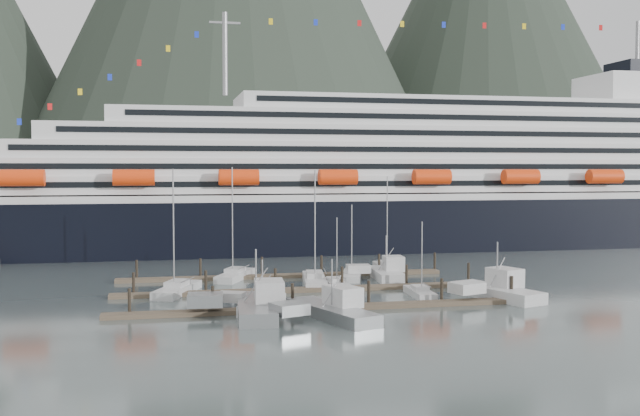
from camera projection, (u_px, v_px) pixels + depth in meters
The scene contains 18 objects.
ground at pixel (342, 294), 95.46m from camera, with size 1600.00×1600.00×0.00m, color #4E5C5B.
mountains at pixel (243, 5), 672.60m from camera, with size 870.00×440.00×420.00m.
cruise_ship at pixel (420, 188), 154.76m from camera, with size 210.00×30.40×50.30m.
dock_near at pixel (321, 307), 84.70m from camera, with size 48.18×2.28×3.20m.
dock_mid at pixel (300, 289), 97.40m from camera, with size 48.18×2.28×3.20m.
dock_far at pixel (284, 275), 110.09m from camera, with size 48.18×2.28×3.20m.
sailboat_b at pixel (177, 290), 95.65m from camera, with size 6.76×11.41×16.52m.
sailboat_c at pixel (335, 284), 101.06m from camera, with size 2.75×8.21×9.85m.
sailboat_d at pixel (315, 281), 103.74m from camera, with size 4.77×12.68×16.35m.
sailboat_e at pixel (235, 276), 108.46m from camera, with size 6.95×10.92×16.76m.
sailboat_f at pixel (352, 276), 108.64m from camera, with size 5.01×9.27×11.30m.
sailboat_g at pixel (386, 268), 117.46m from camera, with size 3.78×10.59×15.28m.
sailboat_h at pixel (420, 293), 93.80m from camera, with size 2.80×8.04×9.84m.
trawler_a at pixel (255, 306), 81.86m from camera, with size 10.69×14.77×8.01m.
trawler_b at pixel (261, 303), 84.62m from camera, with size 8.56×10.20×6.28m.
trawler_c at pixel (331, 310), 79.86m from camera, with size 10.99×14.15×7.02m.
trawler_d at pixel (496, 291), 92.29m from camera, with size 10.75×13.49×7.73m.
trawler_e at pixel (385, 273), 108.54m from camera, with size 8.43×11.05×7.00m.
Camera 1 is at (-22.59, -92.06, 15.99)m, focal length 42.00 mm.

